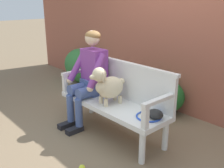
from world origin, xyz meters
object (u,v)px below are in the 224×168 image
object	(u,v)px
person_seated	(89,75)
tennis_ball	(82,168)
baseball_glove	(155,114)
tennis_racket	(150,116)
garden_bench	(112,107)
dog_on_bench	(108,85)

from	to	relation	value
person_seated	tennis_ball	xyz separation A→B (m)	(0.83, -0.75, -0.68)
baseball_glove	tennis_racket	bearing A→B (deg)	-128.46
garden_bench	baseball_glove	world-z (taller)	baseball_glove
garden_bench	tennis_racket	distance (m)	0.61
garden_bench	tennis_racket	world-z (taller)	tennis_racket
tennis_racket	tennis_ball	distance (m)	0.93
person_seated	baseball_glove	distance (m)	1.13
tennis_racket	baseball_glove	xyz separation A→B (m)	(0.06, 0.01, 0.04)
baseball_glove	tennis_ball	size ratio (longest dim) A/B	3.33
garden_bench	tennis_racket	bearing A→B (deg)	4.29
person_seated	baseball_glove	xyz separation A→B (m)	(1.10, 0.08, -0.23)
tennis_ball	baseball_glove	bearing A→B (deg)	71.89
garden_bench	person_seated	xyz separation A→B (m)	(-0.44, -0.02, 0.33)
baseball_glove	garden_bench	bearing A→B (deg)	-138.18
tennis_racket	person_seated	bearing A→B (deg)	-176.70
tennis_ball	dog_on_bench	bearing A→B (deg)	119.42
dog_on_bench	person_seated	bearing A→B (deg)	173.27
garden_bench	person_seated	size ratio (longest dim) A/B	1.21
garden_bench	baseball_glove	bearing A→B (deg)	5.23
dog_on_bench	tennis_racket	size ratio (longest dim) A/B	0.86
tennis_ball	tennis_racket	bearing A→B (deg)	75.22
dog_on_bench	tennis_ball	xyz separation A→B (m)	(0.39, -0.70, -0.65)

